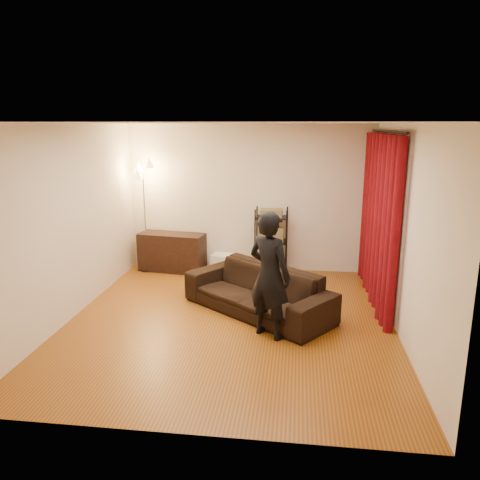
# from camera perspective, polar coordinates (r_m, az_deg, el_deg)

# --- Properties ---
(floor) EXTENTS (5.00, 5.00, 0.00)m
(floor) POSITION_cam_1_polar(r_m,az_deg,el_deg) (6.66, -1.19, -9.82)
(floor) COLOR brown
(floor) RESTS_ON ground
(ceiling) EXTENTS (5.00, 5.00, 0.00)m
(ceiling) POSITION_cam_1_polar(r_m,az_deg,el_deg) (6.10, -1.32, 14.08)
(ceiling) COLOR white
(ceiling) RESTS_ON ground
(wall_back) EXTENTS (5.00, 0.00, 5.00)m
(wall_back) POSITION_cam_1_polar(r_m,az_deg,el_deg) (8.68, 1.15, 5.09)
(wall_back) COLOR beige
(wall_back) RESTS_ON ground
(wall_front) EXTENTS (5.00, 0.00, 5.00)m
(wall_front) POSITION_cam_1_polar(r_m,az_deg,el_deg) (3.88, -6.65, -6.24)
(wall_front) COLOR beige
(wall_front) RESTS_ON ground
(wall_left) EXTENTS (0.00, 5.00, 5.00)m
(wall_left) POSITION_cam_1_polar(r_m,az_deg,el_deg) (6.93, -19.99, 1.99)
(wall_left) COLOR beige
(wall_left) RESTS_ON ground
(wall_right) EXTENTS (0.00, 5.00, 5.00)m
(wall_right) POSITION_cam_1_polar(r_m,az_deg,el_deg) (6.33, 19.35, 0.97)
(wall_right) COLOR beige
(wall_right) RESTS_ON ground
(curtain_rod) EXTENTS (0.04, 2.65, 0.04)m
(curtain_rod) POSITION_cam_1_polar(r_m,az_deg,el_deg) (7.27, 17.52, 12.49)
(curtain_rod) COLOR black
(curtain_rod) RESTS_ON wall_right
(curtain) EXTENTS (0.22, 2.65, 2.55)m
(curtain) POSITION_cam_1_polar(r_m,az_deg,el_deg) (7.40, 16.63, 2.37)
(curtain) COLOR #62080D
(curtain) RESTS_ON ground
(sofa) EXTENTS (2.35, 2.10, 0.67)m
(sofa) POSITION_cam_1_polar(r_m,az_deg,el_deg) (6.83, 2.18, -6.19)
(sofa) COLOR black
(sofa) RESTS_ON ground
(person) EXTENTS (0.72, 0.66, 1.65)m
(person) POSITION_cam_1_polar(r_m,az_deg,el_deg) (5.95, 3.61, -4.29)
(person) COLOR black
(person) RESTS_ON ground
(media_cabinet) EXTENTS (1.27, 0.63, 0.71)m
(media_cabinet) POSITION_cam_1_polar(r_m,az_deg,el_deg) (8.85, -8.27, -1.47)
(media_cabinet) COLOR black
(media_cabinet) RESTS_ON ground
(storage_boxes) EXTENTS (0.43, 0.36, 0.32)m
(storage_boxes) POSITION_cam_1_polar(r_m,az_deg,el_deg) (8.80, -2.17, -2.74)
(storage_boxes) COLOR white
(storage_boxes) RESTS_ON ground
(wire_shelf) EXTENTS (0.61, 0.47, 1.23)m
(wire_shelf) POSITION_cam_1_polar(r_m,az_deg,el_deg) (8.53, 3.81, -0.15)
(wire_shelf) COLOR black
(wire_shelf) RESTS_ON ground
(floor_lamp) EXTENTS (0.38, 0.38, 2.03)m
(floor_lamp) POSITION_cam_1_polar(r_m,az_deg,el_deg) (8.81, -11.52, 2.73)
(floor_lamp) COLOR silver
(floor_lamp) RESTS_ON ground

